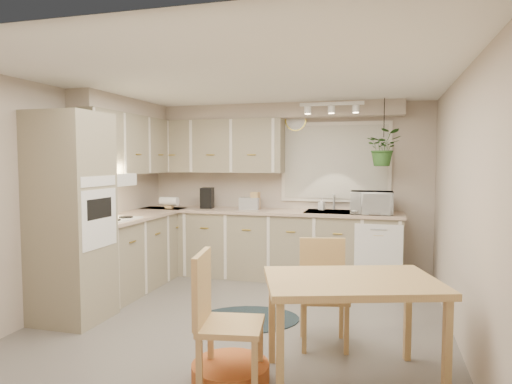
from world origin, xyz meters
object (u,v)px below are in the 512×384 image
chair_back (324,294)px  braided_rug (247,319)px  dining_table (351,331)px  pet_bed (230,372)px  microwave (372,200)px  chair_left (231,322)px

chair_back → braided_rug: 1.05m
chair_back → dining_table: bearing=102.1°
dining_table → braided_rug: (-1.11, 1.06, -0.38)m
pet_bed → microwave: size_ratio=1.10×
braided_rug → pet_bed: 1.31m
microwave → braided_rug: bearing=-127.5°
microwave → dining_table: bearing=-92.6°
chair_back → braided_rug: bearing=-40.1°
chair_left → dining_table: bearing=103.0°
chair_left → microwave: bearing=154.1°
chair_back → pet_bed: bearing=43.3°
chair_back → pet_bed: (-0.58, -0.84, -0.39)m
dining_table → pet_bed: 0.94m
microwave → chair_left: bearing=-107.5°
chair_back → microwave: size_ratio=1.75×
pet_bed → microwave: 3.20m
pet_bed → chair_left: bearing=-68.0°
braided_rug → pet_bed: pet_bed is taller
pet_bed → dining_table: bearing=14.8°
pet_bed → microwave: (0.92, 2.87, 1.05)m
dining_table → braided_rug: bearing=136.3°
braided_rug → pet_bed: size_ratio=1.86×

